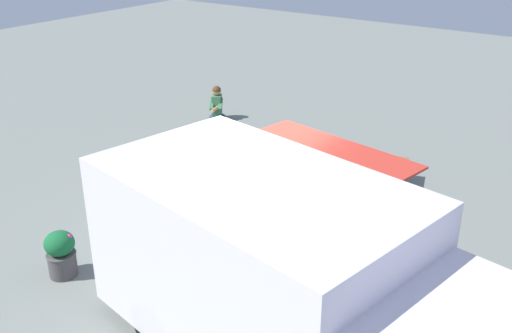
# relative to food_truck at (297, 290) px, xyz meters

# --- Properties ---
(ground_plane) EXTENTS (40.00, 40.00, 0.00)m
(ground_plane) POSITION_rel_food_truck_xyz_m (1.90, -1.77, -1.07)
(ground_plane) COLOR slate
(food_truck) EXTENTS (5.78, 3.62, 2.25)m
(food_truck) POSITION_rel_food_truck_xyz_m (0.00, 0.00, 0.00)
(food_truck) COLOR silver
(food_truck) RESTS_ON ground_plane
(person_customer) EXTENTS (0.65, 0.80, 0.88)m
(person_customer) POSITION_rel_food_truck_xyz_m (6.35, -6.38, -0.72)
(person_customer) COLOR #354561
(person_customer) RESTS_ON ground_plane
(planter_flowering_near) EXTENTS (0.61, 0.61, 0.83)m
(planter_flowering_near) POSITION_rel_food_truck_xyz_m (3.52, -3.67, -0.66)
(planter_flowering_near) COLOR #A28C94
(planter_flowering_near) RESTS_ON ground_plane
(planter_flowering_far) EXTENTS (0.44, 0.44, 0.73)m
(planter_flowering_far) POSITION_rel_food_truck_xyz_m (3.81, 0.40, -0.70)
(planter_flowering_far) COLOR #484545
(planter_flowering_far) RESTS_ON ground_plane
(plaza_bench) EXTENTS (0.79, 1.46, 0.47)m
(plaza_bench) POSITION_rel_food_truck_xyz_m (0.93, -5.05, -0.73)
(plaza_bench) COLOR #865E41
(plaza_bench) RESTS_ON ground_plane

